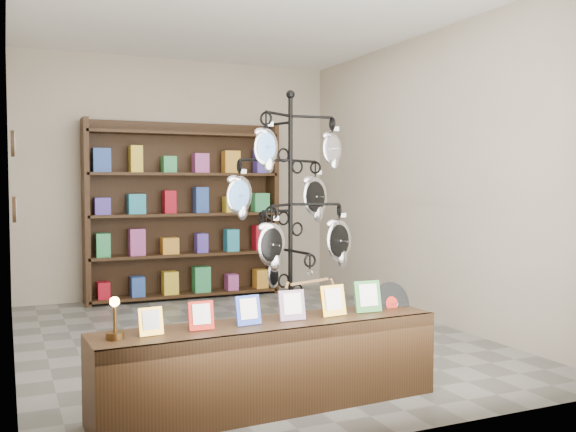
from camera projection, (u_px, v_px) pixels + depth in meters
name	position (u px, v px, depth m)	size (l,w,h in m)	color
ground	(248.00, 338.00, 5.96)	(5.00, 5.00, 0.00)	slate
room_envelope	(247.00, 138.00, 5.87)	(5.00, 5.00, 5.00)	#AEA18C
display_tree	(291.00, 205.00, 5.19)	(1.14, 1.13, 2.19)	black
front_shelf	(270.00, 365.00, 4.10)	(2.28, 0.57, 0.80)	black
back_shelving	(184.00, 216.00, 8.01)	(2.42, 0.36, 2.20)	black
wall_clocks	(13.00, 177.00, 5.82)	(0.03, 0.24, 0.84)	black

